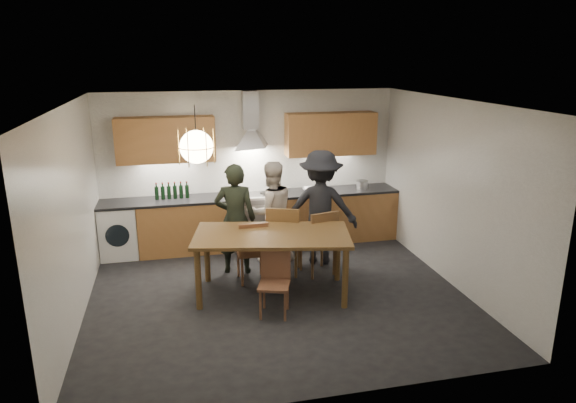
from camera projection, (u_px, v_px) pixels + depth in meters
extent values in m
plane|color=black|center=(277.00, 294.00, 7.03)|extent=(5.00, 5.00, 0.00)
cube|color=white|center=(250.00, 168.00, 8.78)|extent=(5.00, 0.02, 2.60)
cube|color=white|center=(328.00, 272.00, 4.56)|extent=(5.00, 0.02, 2.60)
cube|color=white|center=(72.00, 217.00, 6.13)|extent=(0.02, 4.50, 2.60)
cube|color=white|center=(451.00, 192.00, 7.21)|extent=(0.02, 4.50, 2.60)
cube|color=silver|center=(276.00, 102.00, 6.31)|extent=(5.00, 4.50, 0.02)
cube|color=#C3864B|center=(184.00, 226.00, 8.48)|extent=(1.45, 0.60, 0.86)
cube|color=#C3864B|center=(336.00, 215.00, 9.05)|extent=(2.05, 0.60, 0.86)
cube|color=white|center=(119.00, 231.00, 8.27)|extent=(0.58, 0.58, 0.85)
cube|color=black|center=(163.00, 201.00, 8.30)|extent=(2.05, 0.62, 0.04)
cube|color=black|center=(337.00, 191.00, 8.93)|extent=(2.05, 0.62, 0.04)
cube|color=silver|center=(254.00, 223.00, 8.74)|extent=(0.90, 0.60, 0.80)
cube|color=black|center=(257.00, 229.00, 8.48)|extent=(0.78, 0.02, 0.42)
cube|color=slate|center=(253.00, 198.00, 8.62)|extent=(0.90, 0.60, 0.08)
cube|color=silver|center=(256.00, 199.00, 8.36)|extent=(0.90, 0.08, 0.04)
cube|color=tan|center=(166.00, 140.00, 8.16)|extent=(1.55, 0.35, 0.72)
cube|color=tan|center=(331.00, 134.00, 8.75)|extent=(1.55, 0.35, 0.72)
cube|color=silver|center=(250.00, 110.00, 8.38)|extent=(0.26, 0.22, 0.62)
cylinder|color=black|center=(195.00, 126.00, 6.07)|extent=(0.01, 0.01, 0.50)
sphere|color=#FFE0A5|center=(196.00, 147.00, 6.14)|extent=(0.40, 0.40, 0.40)
torus|color=gold|center=(196.00, 147.00, 6.14)|extent=(0.43, 0.43, 0.01)
cube|color=brown|center=(272.00, 235.00, 6.83)|extent=(2.23, 1.43, 0.05)
cylinder|color=brown|center=(198.00, 279.00, 6.52)|extent=(0.08, 0.08, 0.82)
cylinder|color=brown|center=(207.00, 254.00, 7.34)|extent=(0.08, 0.08, 0.82)
cylinder|color=brown|center=(345.00, 278.00, 6.56)|extent=(0.08, 0.08, 0.82)
cylinder|color=brown|center=(338.00, 253.00, 7.38)|extent=(0.08, 0.08, 0.82)
cube|color=brown|center=(252.00, 251.00, 7.36)|extent=(0.43, 0.43, 0.04)
cube|color=brown|center=(254.00, 239.00, 7.12)|extent=(0.42, 0.05, 0.46)
cylinder|color=brown|center=(261.00, 261.00, 7.62)|extent=(0.04, 0.04, 0.43)
cylinder|color=brown|center=(266.00, 270.00, 7.31)|extent=(0.04, 0.04, 0.43)
cylinder|color=brown|center=(238.00, 263.00, 7.54)|extent=(0.04, 0.04, 0.43)
cylinder|color=brown|center=(242.00, 272.00, 7.23)|extent=(0.04, 0.04, 0.43)
cube|color=brown|center=(285.00, 240.00, 7.63)|extent=(0.62, 0.62, 0.05)
cube|color=brown|center=(283.00, 226.00, 7.34)|extent=(0.46, 0.21, 0.52)
cylinder|color=brown|center=(299.00, 252.00, 7.86)|extent=(0.04, 0.04, 0.49)
cylinder|color=brown|center=(296.00, 262.00, 7.49)|extent=(0.04, 0.04, 0.49)
cylinder|color=brown|center=(274.00, 251.00, 7.91)|extent=(0.04, 0.04, 0.49)
cylinder|color=brown|center=(270.00, 261.00, 7.54)|extent=(0.04, 0.04, 0.49)
cube|color=brown|center=(318.00, 242.00, 7.61)|extent=(0.54, 0.54, 0.04)
cube|color=brown|center=(325.00, 229.00, 7.36)|extent=(0.45, 0.15, 0.49)
cylinder|color=brown|center=(322.00, 252.00, 7.91)|extent=(0.04, 0.04, 0.46)
cylinder|color=brown|center=(334.00, 260.00, 7.60)|extent=(0.04, 0.04, 0.46)
cylinder|color=brown|center=(301.00, 256.00, 7.76)|extent=(0.04, 0.04, 0.46)
cylinder|color=brown|center=(313.00, 265.00, 7.44)|extent=(0.04, 0.04, 0.46)
cube|color=brown|center=(274.00, 285.00, 6.38)|extent=(0.48, 0.48, 0.04)
cube|color=brown|center=(276.00, 263.00, 6.48)|extent=(0.37, 0.15, 0.41)
cylinder|color=brown|center=(260.00, 306.00, 6.31)|extent=(0.03, 0.03, 0.39)
cylinder|color=brown|center=(264.00, 294.00, 6.60)|extent=(0.03, 0.03, 0.39)
cylinder|color=brown|center=(285.00, 307.00, 6.28)|extent=(0.03, 0.03, 0.39)
cylinder|color=brown|center=(288.00, 296.00, 6.57)|extent=(0.03, 0.03, 0.39)
imported|color=black|center=(235.00, 219.00, 7.55)|extent=(0.68, 0.53, 1.67)
imported|color=beige|center=(271.00, 212.00, 7.99)|extent=(0.88, 0.74, 1.61)
imported|color=black|center=(320.00, 207.00, 7.92)|extent=(1.30, 0.99, 1.78)
imported|color=#B8B8BC|center=(310.00, 190.00, 8.80)|extent=(0.32, 0.32, 0.06)
cylinder|color=silver|center=(362.00, 185.00, 8.98)|extent=(0.22, 0.22, 0.14)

